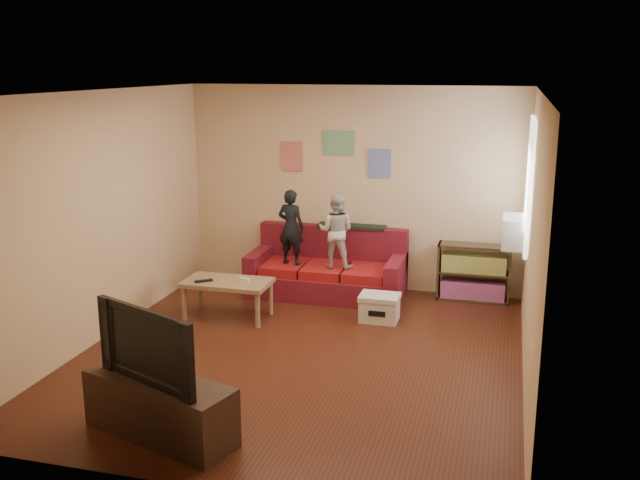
% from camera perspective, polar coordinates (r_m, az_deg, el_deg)
% --- Properties ---
extents(room_shell, '(4.52, 5.02, 2.72)m').
position_cam_1_polar(room_shell, '(7.14, -1.67, 0.84)').
color(room_shell, '#4A1F12').
rests_on(room_shell, ground).
extents(sofa, '(2.01, 0.93, 0.89)m').
position_cam_1_polar(sofa, '(9.39, 0.64, -2.57)').
color(sofa, maroon).
rests_on(sofa, ground).
extents(child_a, '(0.40, 0.30, 0.99)m').
position_cam_1_polar(child_a, '(9.20, -2.34, 1.04)').
color(child_a, black).
rests_on(child_a, sofa).
extents(child_b, '(0.47, 0.37, 0.95)m').
position_cam_1_polar(child_b, '(9.05, 1.29, 0.73)').
color(child_b, beige).
rests_on(child_b, sofa).
extents(coffee_table, '(1.02, 0.56, 0.46)m').
position_cam_1_polar(coffee_table, '(8.56, -7.42, -3.65)').
color(coffee_table, '#9A7C5B').
rests_on(coffee_table, ground).
extents(remote, '(0.20, 0.18, 0.02)m').
position_cam_1_polar(remote, '(8.53, -9.30, -3.25)').
color(remote, black).
rests_on(remote, coffee_table).
extents(game_controller, '(0.16, 0.10, 0.03)m').
position_cam_1_polar(game_controller, '(8.51, -6.06, -3.15)').
color(game_controller, silver).
rests_on(game_controller, coffee_table).
extents(bookshelf, '(0.92, 0.27, 0.73)m').
position_cam_1_polar(bookshelf, '(9.34, 12.18, -2.79)').
color(bookshelf, '#423320').
rests_on(bookshelf, ground).
extents(window, '(0.04, 1.08, 1.48)m').
position_cam_1_polar(window, '(8.41, 16.37, 4.30)').
color(window, white).
rests_on(window, room_shell).
extents(ac_unit, '(0.28, 0.55, 0.35)m').
position_cam_1_polar(ac_unit, '(8.52, 15.31, 0.64)').
color(ac_unit, '#B7B2A3').
rests_on(ac_unit, window).
extents(artwork_left, '(0.30, 0.01, 0.40)m').
position_cam_1_polar(artwork_left, '(9.65, -2.29, 6.69)').
color(artwork_left, '#D87266').
rests_on(artwork_left, room_shell).
extents(artwork_center, '(0.42, 0.01, 0.32)m').
position_cam_1_polar(artwork_center, '(9.46, 1.50, 7.77)').
color(artwork_center, '#72B27F').
rests_on(artwork_center, room_shell).
extents(artwork_right, '(0.30, 0.01, 0.38)m').
position_cam_1_polar(artwork_right, '(9.37, 4.77, 6.13)').
color(artwork_right, '#727FCC').
rests_on(artwork_right, room_shell).
extents(file_box, '(0.47, 0.35, 0.32)m').
position_cam_1_polar(file_box, '(8.48, 4.78, -5.41)').
color(file_box, silver).
rests_on(file_box, ground).
extents(tv_stand, '(1.40, 0.82, 0.50)m').
position_cam_1_polar(tv_stand, '(6.08, -12.68, -12.96)').
color(tv_stand, '#39261C').
rests_on(tv_stand, ground).
extents(television, '(1.06, 0.56, 0.63)m').
position_cam_1_polar(television, '(5.85, -12.97, -8.02)').
color(television, black).
rests_on(television, tv_stand).
extents(tissue, '(0.13, 0.13, 0.10)m').
position_cam_1_polar(tissue, '(8.73, 4.42, -5.61)').
color(tissue, white).
rests_on(tissue, ground).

